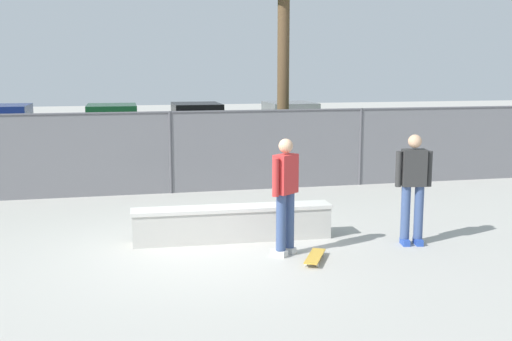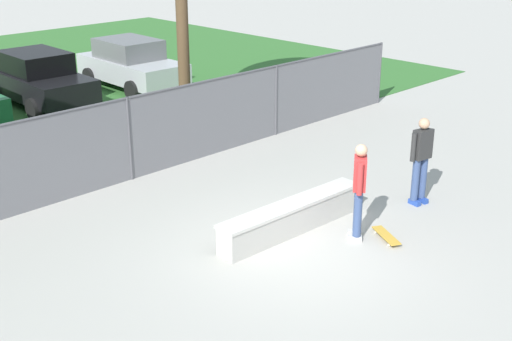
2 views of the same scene
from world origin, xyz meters
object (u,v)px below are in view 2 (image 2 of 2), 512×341
object	(u,v)px
concrete_ledge	(292,217)
car_black	(39,79)
skateboard	(386,236)
car_silver	(131,64)
skateboarder	(359,187)
bystander	(421,157)

from	to	relation	value
concrete_ledge	car_black	xyz separation A→B (m)	(1.04, 11.52, 0.54)
skateboard	car_silver	bearing A→B (deg)	75.27
skateboarder	car_black	world-z (taller)	skateboarder
skateboarder	skateboard	xyz separation A→B (m)	(0.35, -0.41, -0.94)
bystander	car_black	bearing A→B (deg)	98.12
car_silver	concrete_ledge	bearing A→B (deg)	-110.93
skateboard	car_silver	xyz separation A→B (m)	(3.36, 12.78, 0.77)
skateboarder	car_silver	distance (m)	12.91
skateboarder	bystander	size ratio (longest dim) A/B	1.00
skateboard	car_black	world-z (taller)	car_black
skateboard	concrete_ledge	bearing A→B (deg)	124.11
skateboarder	car_black	distance (m)	12.56
concrete_ledge	skateboarder	xyz separation A→B (m)	(0.63, -1.03, 0.71)
car_silver	bystander	world-z (taller)	bystander
car_black	bystander	xyz separation A→B (m)	(1.77, -12.44, 0.17)
bystander	skateboarder	bearing A→B (deg)	-177.22
skateboard	car_black	bearing A→B (deg)	89.71
bystander	car_silver	bearing A→B (deg)	82.93
skateboarder	concrete_ledge	bearing A→B (deg)	121.34
concrete_ledge	car_silver	world-z (taller)	car_silver
concrete_ledge	car_silver	xyz separation A→B (m)	(4.34, 11.34, 0.54)
car_black	bystander	size ratio (longest dim) A/B	2.33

